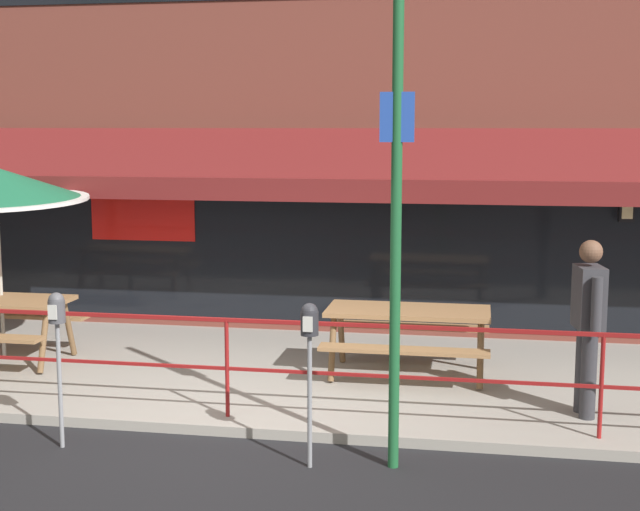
{
  "coord_description": "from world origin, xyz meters",
  "views": [
    {
      "loc": [
        2.33,
        -7.69,
        2.87
      ],
      "look_at": [
        0.67,
        1.6,
        1.5
      ],
      "focal_mm": 50.0,
      "sensor_mm": 36.0,
      "label": 1
    }
  ],
  "objects_px": {
    "pedestrian_walking": "(588,318)",
    "parking_meter_near": "(57,323)",
    "picnic_table_centre": "(408,323)",
    "street_sign_pole": "(396,221)",
    "parking_meter_far": "(310,335)"
  },
  "relations": [
    {
      "from": "picnic_table_centre",
      "to": "street_sign_pole",
      "type": "bearing_deg",
      "value": -88.18
    },
    {
      "from": "pedestrian_walking",
      "to": "street_sign_pole",
      "type": "distance_m",
      "value": 2.45
    },
    {
      "from": "pedestrian_walking",
      "to": "picnic_table_centre",
      "type": "bearing_deg",
      "value": 149.32
    },
    {
      "from": "street_sign_pole",
      "to": "pedestrian_walking",
      "type": "bearing_deg",
      "value": 39.16
    },
    {
      "from": "parking_meter_near",
      "to": "pedestrian_walking",
      "type": "bearing_deg",
      "value": 17.24
    },
    {
      "from": "parking_meter_far",
      "to": "pedestrian_walking",
      "type": "bearing_deg",
      "value": 32.4
    },
    {
      "from": "parking_meter_far",
      "to": "street_sign_pole",
      "type": "xyz_separation_m",
      "value": [
        0.7,
        0.13,
        0.95
      ]
    },
    {
      "from": "parking_meter_far",
      "to": "street_sign_pole",
      "type": "bearing_deg",
      "value": 10.83
    },
    {
      "from": "pedestrian_walking",
      "to": "parking_meter_far",
      "type": "xyz_separation_m",
      "value": [
        -2.42,
        -1.53,
        0.09
      ]
    },
    {
      "from": "picnic_table_centre",
      "to": "street_sign_pole",
      "type": "distance_m",
      "value": 2.83
    },
    {
      "from": "pedestrian_walking",
      "to": "parking_meter_near",
      "type": "height_order",
      "value": "pedestrian_walking"
    },
    {
      "from": "pedestrian_walking",
      "to": "parking_meter_near",
      "type": "distance_m",
      "value": 4.93
    },
    {
      "from": "picnic_table_centre",
      "to": "street_sign_pole",
      "type": "xyz_separation_m",
      "value": [
        0.08,
        -2.47,
        1.4
      ]
    },
    {
      "from": "picnic_table_centre",
      "to": "street_sign_pole",
      "type": "relative_size",
      "value": 0.44
    },
    {
      "from": "parking_meter_far",
      "to": "street_sign_pole",
      "type": "relative_size",
      "value": 0.35
    }
  ]
}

